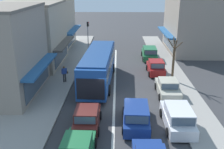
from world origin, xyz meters
TOP-DOWN VIEW (x-y plane):
  - ground_plane at (0.00, 0.00)m, footprint 140.00×140.00m
  - lane_centre_line at (0.00, 4.00)m, footprint 0.20×28.00m
  - sidewalk_left at (-6.80, 6.00)m, footprint 5.20×44.00m
  - kerb_right at (6.20, 6.00)m, footprint 2.80×44.00m
  - shopfront_mid_block at (-10.18, 10.48)m, footprint 8.33×8.68m
  - shopfront_far_end at (-10.18, 19.70)m, footprint 7.61×9.43m
  - building_right_far at (11.48, 17.86)m, footprint 8.68×10.32m
  - city_bus at (-1.63, 4.54)m, footprint 3.09×10.96m
  - wagon_adjacent_lane_lead at (1.59, -3.59)m, footprint 2.06×4.56m
  - hatchback_adjacent_lane_trail at (-1.82, -4.06)m, footprint 1.82×3.70m
  - parked_wagon_kerb_front at (4.45, -3.80)m, footprint 1.95×4.51m
  - parked_sedan_kerb_second at (4.74, 1.71)m, footprint 1.90×4.20m
  - parked_hatchback_kerb_third at (4.47, 7.49)m, footprint 1.86×3.72m
  - parked_wagon_kerb_rear at (4.43, 13.36)m, footprint 2.02×4.54m
  - traffic_light_downstreet at (-4.09, 17.83)m, footprint 0.33×0.24m
  - street_tree_right at (5.82, 5.13)m, footprint 1.52×1.65m
  - pedestrian_with_handbag_near at (-5.01, 4.42)m, footprint 0.61×0.49m

SIDE VIEW (x-z plane):
  - ground_plane at x=0.00m, z-range 0.00..0.00m
  - lane_centre_line at x=0.00m, z-range 0.00..0.01m
  - kerb_right at x=6.20m, z-range 0.00..0.12m
  - sidewalk_left at x=-6.80m, z-range 0.00..0.14m
  - parked_sedan_kerb_second at x=4.74m, z-range -0.07..1.40m
  - hatchback_adjacent_lane_trail at x=-1.82m, z-range -0.06..1.48m
  - parked_hatchback_kerb_third at x=4.47m, z-range -0.06..1.48m
  - wagon_adjacent_lane_lead at x=1.59m, z-range -0.04..1.53m
  - parked_wagon_kerb_front at x=4.45m, z-range -0.04..1.53m
  - parked_wagon_kerb_rear at x=4.43m, z-range -0.04..1.53m
  - pedestrian_with_handbag_near at x=-5.01m, z-range 0.25..1.88m
  - city_bus at x=-1.63m, z-range 0.27..3.49m
  - street_tree_right at x=5.82m, z-range -0.11..4.36m
  - traffic_light_downstreet at x=-4.09m, z-range 0.75..4.95m
  - shopfront_mid_block at x=-10.18m, z-range 0.00..7.44m
  - shopfront_far_end at x=-10.18m, z-range -0.01..8.46m
  - building_right_far at x=11.48m, z-range -0.01..9.46m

